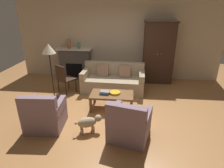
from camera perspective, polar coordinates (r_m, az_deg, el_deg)
The scene contains 15 objects.
ground_plane at distance 5.03m, azimuth -0.48°, elevation -7.78°, with size 9.60×9.60×0.00m, color #B27A47.
back_wall at distance 6.99m, azimuth 1.83°, elevation 13.02°, with size 7.20×0.10×2.80m, color beige.
fireplace at distance 7.20m, azimuth -10.87°, elevation 6.13°, with size 1.26×0.48×1.12m.
armoire at distance 6.78m, azimuth 13.63°, elevation 9.09°, with size 1.06×0.57×2.09m.
couch at distance 6.04m, azimuth 0.35°, elevation 0.87°, with size 1.95×0.92×0.86m.
coffee_table at distance 4.95m, azimuth -0.04°, elevation -3.51°, with size 1.10×0.60×0.42m.
fruit_bowl at distance 4.94m, azimuth 0.91°, elevation -2.59°, with size 0.28×0.28×0.05m, color gold.
book_stack at distance 4.91m, azimuth -2.17°, elevation -2.54°, with size 0.26×0.19×0.08m.
mantel_vase_terracotta at distance 7.08m, azimuth -12.75°, elevation 11.59°, with size 0.13×0.13×0.31m, color #A86042.
mantel_vase_jade at distance 6.99m, azimuth -9.85°, elevation 11.27°, with size 0.10×0.10×0.21m, color slate.
armchair_near_left at distance 4.46m, azimuth -19.41°, elevation -8.77°, with size 0.82×0.82×0.88m.
armchair_near_right at distance 3.92m, azimuth 5.08°, elevation -12.05°, with size 0.93×0.93×0.88m.
side_chair_wooden at distance 5.97m, azimuth -14.09°, elevation 1.92°, with size 0.61×0.61×0.90m.
floor_lamp at distance 5.40m, azimuth -18.27°, elevation 9.05°, with size 0.36×0.36×1.61m.
dog at distance 4.14m, azimuth -6.98°, elevation -11.25°, with size 0.54×0.33×0.39m.
Camera 1 is at (0.48, -4.33, 2.52)m, focal length 30.69 mm.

